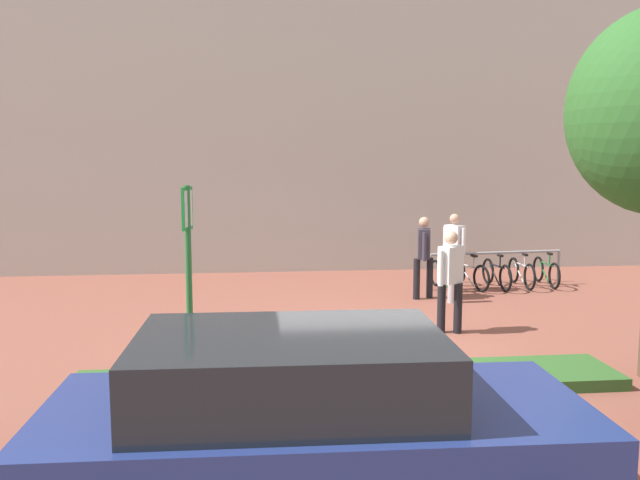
# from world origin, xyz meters

# --- Properties ---
(ground_plane) EXTENTS (60.00, 60.00, 0.00)m
(ground_plane) POSITION_xyz_m (0.00, 0.00, 0.00)
(ground_plane) COLOR brown
(building_facade) EXTENTS (28.00, 1.20, 10.00)m
(building_facade) POSITION_xyz_m (0.00, 7.51, 5.00)
(building_facade) COLOR #B2ADA3
(building_facade) RESTS_ON ground
(planter_strip) EXTENTS (7.00, 1.10, 0.16)m
(planter_strip) POSITION_xyz_m (-0.39, -1.89, 0.08)
(planter_strip) COLOR #336028
(planter_strip) RESTS_ON ground
(parking_sign_post) EXTENTS (0.10, 0.36, 2.59)m
(parking_sign_post) POSITION_xyz_m (-2.39, -1.89, 1.68)
(parking_sign_post) COLOR #2D7238
(parking_sign_post) RESTS_ON ground
(bike_at_sign) EXTENTS (1.58, 0.70, 0.86)m
(bike_at_sign) POSITION_xyz_m (-2.35, -1.84, 0.35)
(bike_at_sign) COLOR black
(bike_at_sign) RESTS_ON ground
(bike_rack_cluster) EXTENTS (3.19, 1.80, 0.83)m
(bike_rack_cluster) POSITION_xyz_m (3.90, 4.29, 0.35)
(bike_rack_cluster) COLOR #99999E
(bike_rack_cluster) RESTS_ON ground
(bollard_steel) EXTENTS (0.16, 0.16, 0.90)m
(bollard_steel) POSITION_xyz_m (2.41, 2.83, 0.45)
(bollard_steel) COLOR #ADADB2
(bollard_steel) RESTS_ON ground
(person_casual_tan) EXTENTS (0.42, 0.53, 1.72)m
(person_casual_tan) POSITION_xyz_m (2.82, 4.00, 0.98)
(person_casual_tan) COLOR #383342
(person_casual_tan) RESTS_ON ground
(person_suited_navy) EXTENTS (0.45, 0.60, 1.72)m
(person_suited_navy) POSITION_xyz_m (1.95, 3.30, 0.98)
(person_suited_navy) COLOR black
(person_suited_navy) RESTS_ON ground
(person_shirt_blue) EXTENTS (0.51, 0.43, 1.72)m
(person_shirt_blue) POSITION_xyz_m (1.67, 0.56, 0.98)
(person_shirt_blue) COLOR black
(person_shirt_blue) RESTS_ON ground
(car_navy_sedan) EXTENTS (4.34, 2.10, 1.54)m
(car_navy_sedan) POSITION_xyz_m (-1.18, -4.94, 0.76)
(car_navy_sedan) COLOR navy
(car_navy_sedan) RESTS_ON ground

